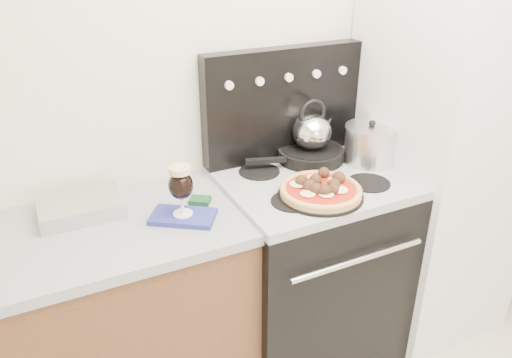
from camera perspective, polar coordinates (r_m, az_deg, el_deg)
room_shell at (r=1.36m, az=24.22°, el=-2.66°), size 3.52×3.01×2.52m
base_cabinet at (r=2.17m, az=-21.52°, el=-17.14°), size 1.45×0.60×0.86m
countertop at (r=1.90m, az=-23.73°, el=-7.11°), size 1.48×0.63×0.04m
stove_body at (r=2.39m, az=5.90°, el=-10.22°), size 0.76×0.65×0.88m
cooktop at (r=2.15m, az=6.46°, el=-0.32°), size 0.76×0.65×0.04m
backguard at (r=2.27m, az=3.09°, el=8.60°), size 0.76×0.08×0.50m
fridge at (r=2.54m, az=20.38°, el=3.61°), size 0.64×0.68×1.90m
foil_sheet at (r=2.00m, az=-19.36°, el=-3.01°), size 0.31×0.23×0.06m
oven_mitt at (r=1.88m, az=-8.33°, el=-4.28°), size 0.27×0.25×0.02m
beer_glass at (r=1.83m, az=-8.55°, el=-1.33°), size 0.11×0.11×0.20m
pizza_pan at (r=1.99m, az=7.38°, el=-1.82°), size 0.39×0.39×0.01m
pizza at (r=1.98m, az=7.42°, el=-1.09°), size 0.34×0.34×0.05m
skillet at (r=2.30m, az=6.26°, el=2.82°), size 0.38×0.38×0.05m
tea_kettle at (r=2.26m, az=6.42°, el=5.73°), size 0.21×0.21×0.20m
stock_pot at (r=2.30m, az=12.88°, el=3.78°), size 0.23×0.23×0.16m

